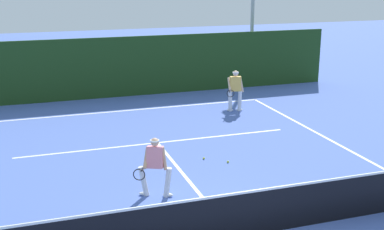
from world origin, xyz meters
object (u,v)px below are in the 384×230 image
(player_near, at_px, (155,165))
(tennis_ball_extra, at_px, (204,158))
(tennis_ball, at_px, (228,162))
(player_far, at_px, (235,89))

(player_near, relative_size, tennis_ball_extra, 23.06)
(tennis_ball, relative_size, tennis_ball_extra, 1.00)
(player_near, xyz_separation_m, tennis_ball_extra, (2.00, 2.03, -0.79))
(tennis_ball, distance_m, tennis_ball_extra, 0.75)
(player_far, xyz_separation_m, tennis_ball, (-2.42, -5.16, -0.87))
(player_near, bearing_deg, tennis_ball, -123.55)
(player_near, xyz_separation_m, player_far, (4.99, 6.70, 0.07))
(player_near, xyz_separation_m, tennis_ball, (2.57, 1.54, -0.79))
(tennis_ball, bearing_deg, player_far, 64.88)
(tennis_ball, xyz_separation_m, tennis_ball_extra, (-0.57, 0.49, 0.00))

